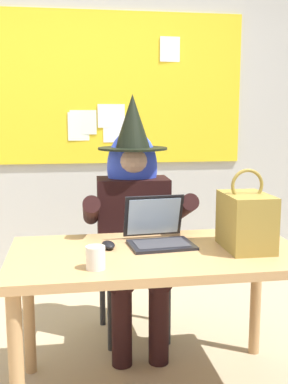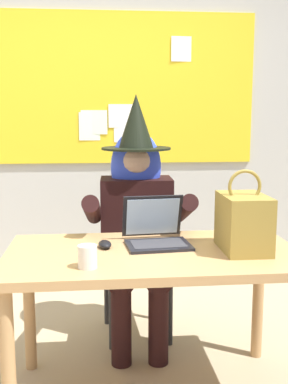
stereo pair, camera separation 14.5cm
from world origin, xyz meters
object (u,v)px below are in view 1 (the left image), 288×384
object	(u,v)px
person_costumed	(134,209)
computer_mouse	(108,245)
coffee_mug	(96,258)
desk_main	(158,270)
chair_at_desk	(131,251)
laptop	(158,233)
handbag	(246,221)

from	to	relation	value
person_costumed	computer_mouse	xyz separation A→B (m)	(-0.19, -0.53, -0.06)
computer_mouse	coffee_mug	bearing A→B (deg)	-112.70
desk_main	person_costumed	bearing A→B (deg)	93.12
chair_at_desk	coffee_mug	world-z (taller)	chair_at_desk
coffee_mug	laptop	bearing A→B (deg)	46.82
person_costumed	handbag	bearing A→B (deg)	37.00
desk_main	laptop	bearing A→B (deg)	78.57
person_costumed	handbag	xyz separation A→B (m)	(0.45, -0.62, 0.06)
laptop	computer_mouse	xyz separation A→B (m)	(-0.25, -0.05, -0.03)
person_costumed	computer_mouse	size ratio (longest dim) A/B	14.01
computer_mouse	laptop	bearing A→B (deg)	3.48
desk_main	laptop	world-z (taller)	laptop
desk_main	chair_at_desk	distance (m)	0.73
desk_main	coffee_mug	xyz separation A→B (m)	(-0.30, -0.22, 0.14)
chair_at_desk	laptop	xyz separation A→B (m)	(0.06, -0.60, 0.26)
chair_at_desk	person_costumed	distance (m)	0.31
chair_at_desk	laptop	world-z (taller)	laptop
computer_mouse	handbag	size ratio (longest dim) A/B	0.28
computer_mouse	handbag	distance (m)	0.65
desk_main	handbag	world-z (taller)	handbag
chair_at_desk	laptop	distance (m)	0.66
handbag	coffee_mug	bearing A→B (deg)	-164.72
chair_at_desk	person_costumed	bearing A→B (deg)	-2.04
desk_main	handbag	size ratio (longest dim) A/B	3.62
person_costumed	handbag	world-z (taller)	person_costumed
person_costumed	handbag	size ratio (longest dim) A/B	3.86
computer_mouse	desk_main	bearing A→B (deg)	-26.51
computer_mouse	chair_at_desk	bearing A→B (deg)	65.41
coffee_mug	chair_at_desk	bearing A→B (deg)	74.57
coffee_mug	desk_main	bearing A→B (deg)	36.27
desk_main	chair_at_desk	world-z (taller)	chair_at_desk
chair_at_desk	laptop	bearing A→B (deg)	2.06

